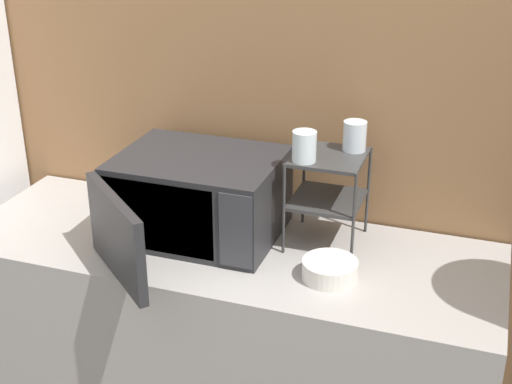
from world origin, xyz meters
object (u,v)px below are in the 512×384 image
at_px(glass_front_left, 304,146).
at_px(bowl, 330,270).
at_px(glass_back_right, 355,136).
at_px(microwave, 196,197).
at_px(dish_rack, 328,181).

xyz_separation_m(glass_front_left, bowl, (0.14, -0.16, -0.34)).
height_order(glass_front_left, glass_back_right, same).
bearing_deg(microwave, glass_back_right, 18.31).
bearing_deg(dish_rack, bowl, -72.89).
distance_m(microwave, glass_back_right, 0.58).
relative_size(dish_rack, glass_front_left, 3.21).
relative_size(dish_rack, bowl, 1.82).
bearing_deg(glass_back_right, dish_rack, -131.85).
bearing_deg(glass_front_left, microwave, -176.92).
distance_m(dish_rack, bowl, 0.31).
relative_size(glass_front_left, bowl, 0.57).
distance_m(glass_front_left, glass_back_right, 0.20).
xyz_separation_m(microwave, glass_back_right, (0.50, 0.17, 0.23)).
bearing_deg(dish_rack, glass_front_left, -131.49).
bearing_deg(bowl, microwave, 165.08).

